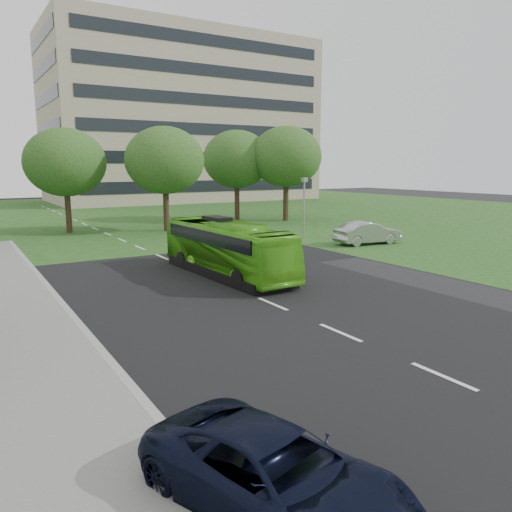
# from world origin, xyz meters

# --- Properties ---
(ground) EXTENTS (160.00, 160.00, 0.00)m
(ground) POSITION_xyz_m (0.00, 0.00, 0.00)
(ground) COLOR black
(ground) RESTS_ON ground
(street_surfaces) EXTENTS (120.00, 120.00, 0.15)m
(street_surfaces) POSITION_xyz_m (-0.38, 22.75, 0.03)
(street_surfaces) COLOR black
(street_surfaces) RESTS_ON ground
(office_building) EXTENTS (40.10, 20.10, 25.00)m
(office_building) POSITION_xyz_m (21.96, 61.96, 12.50)
(office_building) COLOR tan
(office_building) RESTS_ON ground
(tree_park_b) EXTENTS (6.35, 6.35, 8.33)m
(tree_park_b) POSITION_xyz_m (-2.41, 28.37, 5.62)
(tree_park_b) COLOR black
(tree_park_b) RESTS_ON ground
(tree_park_c) EXTENTS (6.42, 6.42, 8.52)m
(tree_park_c) POSITION_xyz_m (4.73, 25.27, 5.78)
(tree_park_c) COLOR black
(tree_park_c) RESTS_ON ground
(tree_park_d) EXTENTS (6.69, 6.69, 8.85)m
(tree_park_d) POSITION_xyz_m (14.13, 30.11, 5.99)
(tree_park_d) COLOR black
(tree_park_d) RESTS_ON ground
(tree_park_e) EXTENTS (6.87, 6.87, 9.16)m
(tree_park_e) POSITION_xyz_m (17.76, 26.74, 6.23)
(tree_park_e) COLOR black
(tree_park_e) RESTS_ON ground
(bus) EXTENTS (2.61, 9.59, 2.65)m
(bus) POSITION_xyz_m (1.00, 7.66, 1.32)
(bus) COLOR #4EB51B
(bus) RESTS_ON ground
(sedan) EXTENTS (4.88, 2.17, 1.56)m
(sedan) POSITION_xyz_m (14.00, 11.40, 0.78)
(sedan) COLOR #A3A2A7
(sedan) RESTS_ON ground
(suv) EXTENTS (3.38, 5.11, 1.30)m
(suv) POSITION_xyz_m (-6.50, -8.00, 0.65)
(suv) COLOR black
(suv) RESTS_ON ground
(camera_pole) EXTENTS (0.38, 0.33, 4.51)m
(camera_pole) POSITION_xyz_m (11.87, 15.89, 2.91)
(camera_pole) COLOR gray
(camera_pole) RESTS_ON ground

